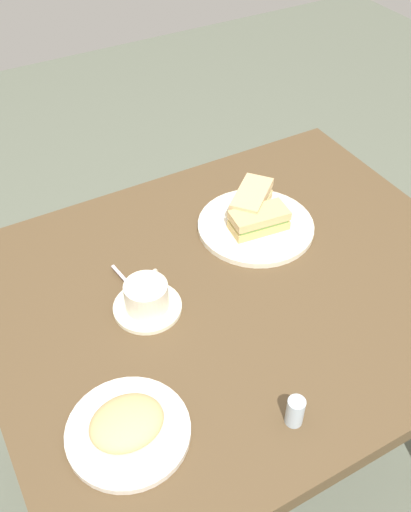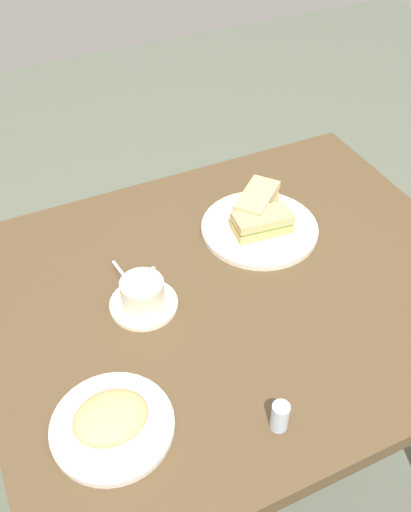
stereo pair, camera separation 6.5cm
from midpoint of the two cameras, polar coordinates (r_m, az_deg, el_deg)
ground_plane at (r=1.91m, az=3.30°, el=-19.18°), size 6.00×6.00×0.00m
dining_table at (r=1.34m, az=4.45°, el=-5.50°), size 1.11×0.90×0.77m
sandwich_plate at (r=1.42m, az=6.64°, el=2.69°), size 0.28×0.28×0.01m
sandwich_front at (r=1.39m, az=6.95°, el=3.25°), size 0.14×0.08×0.05m
sandwich_back at (r=1.44m, az=6.35°, el=5.17°), size 0.15×0.15×0.06m
coffee_saucer at (r=1.24m, az=-4.58°, el=-4.77°), size 0.15×0.15×0.01m
coffee_cup at (r=1.21m, az=-4.65°, el=-3.54°), size 0.10×0.10×0.06m
spoon at (r=1.28m, az=-6.36°, el=-2.26°), size 0.02×0.10×0.01m
side_plate at (r=1.07m, az=-7.33°, el=-16.30°), size 0.22×0.22×0.01m
side_food_pile at (r=1.05m, az=-7.48°, el=-15.49°), size 0.13×0.11×0.04m
salt_shaker at (r=1.06m, az=9.14°, el=-15.35°), size 0.03×0.03×0.06m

